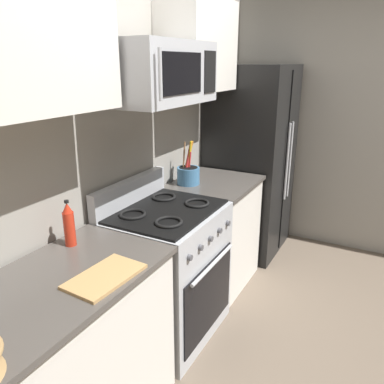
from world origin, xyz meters
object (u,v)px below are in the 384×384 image
object	(u,v)px
microwave	(159,73)
bottle_hot_sauce	(69,225)
range_oven	(167,271)
utensil_crock	(188,174)
cutting_board	(105,276)
refrigerator	(250,161)

from	to	relation	value
microwave	bottle_hot_sauce	xyz separation A→B (m)	(-0.64, 0.17, -0.75)
bottle_hot_sauce	range_oven	bearing A→B (deg)	-16.84
utensil_crock	cutting_board	size ratio (longest dim) A/B	0.98
microwave	utensil_crock	world-z (taller)	microwave
cutting_board	refrigerator	bearing A→B (deg)	4.04
refrigerator	cutting_board	world-z (taller)	refrigerator
microwave	utensil_crock	xyz separation A→B (m)	(0.60, 0.13, -0.79)
utensil_crock	bottle_hot_sauce	bearing A→B (deg)	178.53
refrigerator	utensil_crock	size ratio (longest dim) A/B	5.27
range_oven	cutting_board	size ratio (longest dim) A/B	3.11
utensil_crock	cutting_board	world-z (taller)	utensil_crock
cutting_board	range_oven	bearing A→B (deg)	12.73
range_oven	microwave	size ratio (longest dim) A/B	1.45
range_oven	microwave	distance (m)	1.30
range_oven	bottle_hot_sauce	distance (m)	0.87
range_oven	bottle_hot_sauce	bearing A→B (deg)	163.16
bottle_hot_sauce	microwave	bearing A→B (deg)	-14.59
microwave	utensil_crock	bearing A→B (deg)	12.66
cutting_board	bottle_hot_sauce	size ratio (longest dim) A/B	1.38
bottle_hot_sauce	utensil_crock	bearing A→B (deg)	-1.47
utensil_crock	microwave	bearing A→B (deg)	-167.34
cutting_board	microwave	bearing A→B (deg)	14.54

